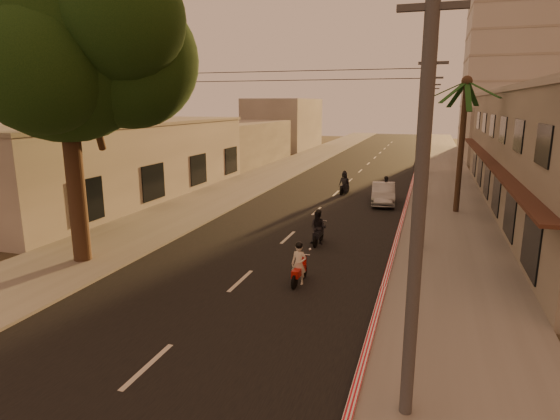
# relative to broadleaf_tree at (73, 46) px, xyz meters

# --- Properties ---
(ground) EXTENTS (160.00, 160.00, 0.00)m
(ground) POSITION_rel_broadleaf_tree_xyz_m (6.61, -2.14, -8.48)
(ground) COLOR #383023
(ground) RESTS_ON ground
(road) EXTENTS (10.00, 140.00, 0.02)m
(road) POSITION_rel_broadleaf_tree_xyz_m (6.61, 17.86, -8.47)
(road) COLOR black
(road) RESTS_ON ground
(sidewalk_right) EXTENTS (5.00, 140.00, 0.12)m
(sidewalk_right) POSITION_rel_broadleaf_tree_xyz_m (14.11, 17.86, -8.42)
(sidewalk_right) COLOR slate
(sidewalk_right) RESTS_ON ground
(sidewalk_left) EXTENTS (5.00, 140.00, 0.12)m
(sidewalk_left) POSITION_rel_broadleaf_tree_xyz_m (-0.89, 17.86, -8.42)
(sidewalk_left) COLOR slate
(sidewalk_left) RESTS_ON ground
(curb_stripe) EXTENTS (0.20, 60.00, 0.20)m
(curb_stripe) POSITION_rel_broadleaf_tree_xyz_m (11.71, 12.86, -8.38)
(curb_stripe) COLOR red
(curb_stripe) RESTS_ON ground
(left_building) EXTENTS (8.20, 24.20, 5.20)m
(left_building) POSITION_rel_broadleaf_tree_xyz_m (-7.37, 11.86, -5.88)
(left_building) COLOR #ADA69D
(left_building) RESTS_ON ground
(distant_tower) EXTENTS (12.10, 12.10, 28.00)m
(distant_tower) POSITION_rel_broadleaf_tree_xyz_m (22.61, 53.86, 5.52)
(distant_tower) COLOR #B7B5B2
(distant_tower) RESTS_ON ground
(broadleaf_tree) EXTENTS (9.60, 8.70, 12.10)m
(broadleaf_tree) POSITION_rel_broadleaf_tree_xyz_m (0.00, 0.00, 0.00)
(broadleaf_tree) COLOR black
(broadleaf_tree) RESTS_ON ground
(palm_tree) EXTENTS (5.00, 5.00, 8.20)m
(palm_tree) POSITION_rel_broadleaf_tree_xyz_m (14.61, 13.86, -1.33)
(palm_tree) COLOR black
(palm_tree) RESTS_ON ground
(utility_poles) EXTENTS (1.20, 48.26, 9.00)m
(utility_poles) POSITION_rel_broadleaf_tree_xyz_m (12.81, 17.86, -1.94)
(utility_poles) COLOR #38383A
(utility_poles) RESTS_ON ground
(filler_right) EXTENTS (8.00, 14.00, 6.00)m
(filler_right) POSITION_rel_broadleaf_tree_xyz_m (20.61, 42.86, -5.48)
(filler_right) COLOR #ADA69D
(filler_right) RESTS_ON ground
(filler_left_near) EXTENTS (8.00, 14.00, 4.40)m
(filler_left_near) POSITION_rel_broadleaf_tree_xyz_m (-7.39, 31.86, -6.28)
(filler_left_near) COLOR #ADA69D
(filler_left_near) RESTS_ON ground
(filler_left_far) EXTENTS (8.00, 14.00, 7.00)m
(filler_left_far) POSITION_rel_broadleaf_tree_xyz_m (-7.39, 49.86, -4.98)
(filler_left_far) COLOR #ADA69D
(filler_left_far) RESTS_ON ground
(scooter_red) EXTENTS (0.62, 1.64, 1.60)m
(scooter_red) POSITION_rel_broadleaf_tree_xyz_m (8.72, 0.28, -7.77)
(scooter_red) COLOR black
(scooter_red) RESTS_ON ground
(scooter_mid_a) EXTENTS (0.78, 1.72, 1.68)m
(scooter_mid_a) POSITION_rel_broadleaf_tree_xyz_m (8.26, 5.24, -7.72)
(scooter_mid_a) COLOR black
(scooter_mid_a) RESTS_ON ground
(scooter_mid_b) EXTENTS (1.07, 1.62, 1.62)m
(scooter_mid_b) POSITION_rel_broadleaf_tree_xyz_m (10.22, 16.78, -7.74)
(scooter_mid_b) COLOR black
(scooter_mid_b) RESTS_ON ground
(scooter_far_a) EXTENTS (0.97, 1.73, 1.71)m
(scooter_far_a) POSITION_rel_broadleaf_tree_xyz_m (7.20, 17.90, -7.70)
(scooter_far_a) COLOR black
(scooter_far_a) RESTS_ON ground
(parked_car) EXTENTS (2.29, 4.43, 1.36)m
(parked_car) POSITION_rel_broadleaf_tree_xyz_m (10.20, 15.26, -7.79)
(parked_car) COLOR #999CA1
(parked_car) RESTS_ON ground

